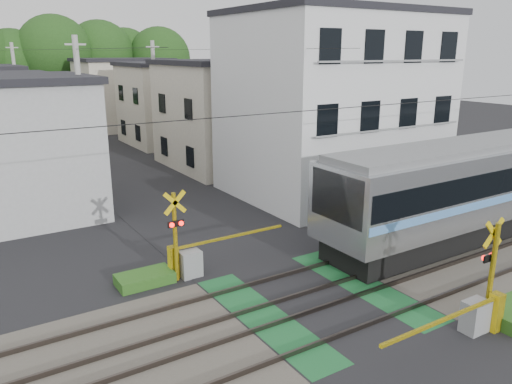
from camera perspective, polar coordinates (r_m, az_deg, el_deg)
ground at (r=15.59m, az=6.95°, el=-12.24°), size 120.00×120.00×0.00m
track_bed at (r=15.58m, az=6.95°, el=-12.13°), size 120.00×120.00×0.14m
commuter_train at (r=23.71m, az=26.48°, el=1.34°), size 18.80×2.97×3.91m
crossing_signal_near at (r=14.89m, az=24.23°, el=-11.97°), size 4.74×0.65×3.09m
crossing_signal_far at (r=16.88m, az=-7.87°, el=-7.34°), size 4.74×0.65×3.09m
apartment_block at (r=26.66m, az=8.72°, el=9.90°), size 10.20×8.36×9.30m
houses_row at (r=37.83m, az=-18.32°, el=8.83°), size 22.07×31.35×6.80m
tree_hill at (r=59.85m, az=-23.94°, el=12.73°), size 40.00×12.48×11.07m
catenary at (r=18.59m, az=21.84°, el=3.47°), size 60.00×5.04×7.00m
utility_poles at (r=34.63m, az=-19.32°, el=9.56°), size 7.90×42.00×8.00m
pedestrian at (r=38.05m, az=-17.88°, el=5.34°), size 0.74×0.57×1.82m
weed_patches at (r=16.52m, az=11.99°, el=-10.10°), size 10.25×8.80×0.40m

